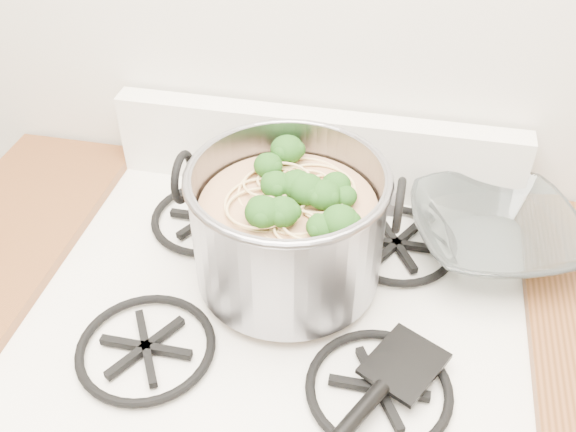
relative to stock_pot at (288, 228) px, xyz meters
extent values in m
cube|color=white|center=(0.00, -0.03, -0.14)|extent=(0.76, 0.65, 0.04)
cube|color=black|center=(0.00, -0.03, -0.11)|extent=(0.60, 0.56, 0.02)
cube|color=silver|center=(-0.51, -0.03, -0.58)|extent=(0.25, 0.65, 0.88)
cylinder|color=gray|center=(0.00, 0.00, 0.00)|extent=(0.29, 0.29, 0.19)
torus|color=gray|center=(0.00, 0.00, 0.10)|extent=(0.30, 0.30, 0.01)
torus|color=black|center=(-0.16, 0.00, 0.07)|extent=(0.01, 0.08, 0.08)
torus|color=black|center=(0.16, 0.00, 0.07)|extent=(0.01, 0.08, 0.08)
cylinder|color=#A3754D|center=(0.00, 0.00, -0.02)|extent=(0.27, 0.27, 0.14)
sphere|color=#1B4713|center=(0.00, 0.00, 0.06)|extent=(0.04, 0.04, 0.04)
sphere|color=#1B4713|center=(0.00, 0.00, 0.06)|extent=(0.04, 0.04, 0.04)
sphere|color=#1B4713|center=(0.00, 0.00, 0.06)|extent=(0.04, 0.04, 0.04)
sphere|color=#1B4713|center=(0.00, 0.00, 0.06)|extent=(0.04, 0.04, 0.04)
sphere|color=#1B4713|center=(0.00, 0.00, 0.06)|extent=(0.04, 0.04, 0.04)
sphere|color=#1B4713|center=(0.00, 0.00, 0.06)|extent=(0.04, 0.04, 0.04)
sphere|color=#1B4713|center=(0.00, 0.00, 0.06)|extent=(0.04, 0.04, 0.04)
sphere|color=#1B4713|center=(0.00, 0.00, 0.06)|extent=(0.04, 0.04, 0.04)
sphere|color=#1B4713|center=(0.00, 0.00, 0.06)|extent=(0.04, 0.04, 0.04)
sphere|color=#1B4713|center=(0.00, 0.00, 0.06)|extent=(0.04, 0.04, 0.04)
sphere|color=#1B4713|center=(0.00, 0.00, 0.06)|extent=(0.04, 0.04, 0.04)
sphere|color=#1B4713|center=(0.00, 0.00, 0.06)|extent=(0.04, 0.04, 0.04)
sphere|color=#1B4713|center=(0.00, 0.00, 0.06)|extent=(0.04, 0.04, 0.04)
imported|color=white|center=(0.32, 0.13, -0.08)|extent=(0.13, 0.13, 0.03)
camera|label=1|loc=(0.15, -0.72, 0.64)|focal=40.00mm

